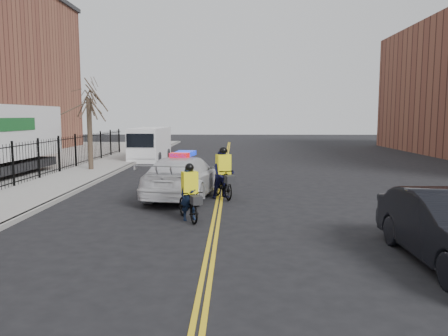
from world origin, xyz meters
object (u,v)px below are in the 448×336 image
Objects in this scene: cargo_van at (149,144)px; cyclist_near at (190,200)px; police_cruiser at (183,176)px; cyclist_far at (223,178)px.

cargo_van reaches higher than cyclist_near.
police_cruiser is 2.85× the size of cyclist_far.
cargo_van is at bearing -65.47° from police_cruiser.
police_cruiser is at bearing 149.80° from cyclist_far.
police_cruiser is 3.10× the size of cyclist_near.
cyclist_far is at bearing -66.40° from cargo_van.
cyclist_far reaches higher than cyclist_near.
cargo_van is (-4.07, 14.21, 0.32)m from police_cruiser.
cargo_van is 2.75× the size of cyclist_far.
cargo_van is at bearing 81.26° from cyclist_near.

